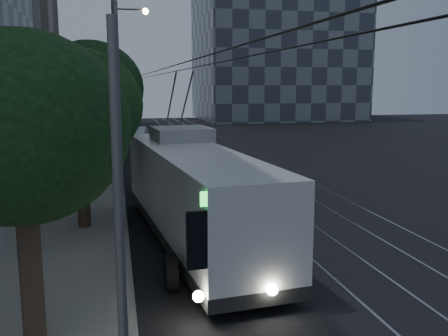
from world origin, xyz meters
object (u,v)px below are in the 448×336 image
car_white_d (129,132)px  car_white_c (137,136)px  trolleybus (193,193)px  pickup_silver (170,172)px  streetlamp_far (121,66)px  car_white_a (154,149)px  streetlamp_near (129,69)px  car_white_b (152,146)px

car_white_d → car_white_c: bearing=-63.1°
trolleybus → pickup_silver: (0.20, 8.76, -0.83)m
streetlamp_far → car_white_d: bearing=86.1°
car_white_a → streetlamp_far: (-2.08, 1.68, 5.79)m
trolleybus → car_white_c: 27.83m
trolleybus → streetlamp_near: (-1.90, 1.13, 3.99)m
pickup_silver → car_white_b: 11.47m
trolleybus → car_white_c: (-0.62, 27.81, -0.91)m
car_white_c → car_white_a: bearing=-75.4°
car_white_b → car_white_c: 7.61m
car_white_a → car_white_b: (-0.04, 1.05, 0.09)m
trolleybus → streetlamp_far: 21.49m
car_white_a → car_white_d: bearing=83.0°
car_white_d → streetlamp_far: (-0.67, -9.99, 5.64)m
car_white_b → car_white_d: size_ratio=1.08×
car_white_b → streetlamp_near: bearing=-86.2°
car_white_a → streetlamp_far: bearing=127.2°
car_white_c → car_white_b: bearing=-74.9°
streetlamp_near → streetlamp_far: streetlamp_far is taller
pickup_silver → streetlamp_far: streetlamp_far is taller
trolleybus → pickup_silver: 8.80m
pickup_silver → car_white_a: size_ratio=1.61×
car_white_d → trolleybus: bearing=-71.7°
car_white_a → streetlamp_near: 18.85m
car_white_c → streetlamp_far: streetlamp_far is taller
pickup_silver → streetlamp_far: (-2.08, 12.11, 5.60)m
streetlamp_near → streetlamp_far: (0.02, 19.73, 0.79)m
car_white_b → car_white_c: bearing=105.8°
car_white_b → car_white_d: car_white_d is taller
trolleybus → car_white_c: trolleybus is taller
trolleybus → pickup_silver: size_ratio=2.05×
car_white_d → car_white_a: bearing=-67.1°
trolleybus → car_white_d: 30.90m
car_white_b → car_white_d: bearing=107.3°
pickup_silver → car_white_d: (-1.40, 22.10, -0.04)m
car_white_c → trolleybus: bearing=-79.5°
car_white_d → streetlamp_far: bearing=-77.8°
pickup_silver → car_white_d: size_ratio=1.29×
car_white_b → pickup_silver: bearing=-79.9°
car_white_c → car_white_d: car_white_d is taller
pickup_silver → car_white_a: (0.00, 10.43, -0.19)m
streetlamp_far → streetlamp_near: bearing=-90.1°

